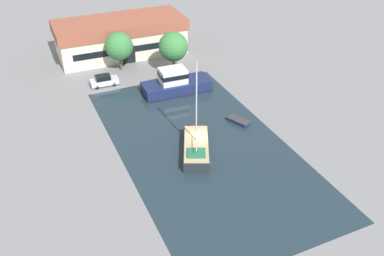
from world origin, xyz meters
TOP-DOWN VIEW (x-y plane):
  - ground_plane at (0.00, 0.00)m, footprint 440.00×440.00m
  - water_canal at (0.00, 0.00)m, footprint 20.45×39.23m
  - warehouse_building at (-0.66, 33.32)m, footprint 23.56×10.57m
  - quay_tree_near_building at (-2.88, 26.34)m, footprint 4.73×4.73m
  - quay_tree_by_water at (5.00, 21.52)m, footprint 4.90×4.90m
  - parked_car at (-7.04, 21.75)m, footprint 4.51×2.06m
  - sailboat_moored at (-1.16, -0.90)m, footprint 6.21×9.57m
  - motor_cruiser at (2.64, 15.10)m, footprint 10.88×4.66m
  - small_dinghy at (7.10, 2.92)m, footprint 2.60×3.54m

SIDE VIEW (x-z plane):
  - ground_plane at x=0.00m, z-range 0.00..0.00m
  - water_canal at x=0.00m, z-range 0.00..0.01m
  - small_dinghy at x=7.10m, z-range 0.01..0.57m
  - sailboat_moored at x=-1.16m, z-range -5.18..6.79m
  - parked_car at x=-7.04m, z-range -0.01..1.77m
  - motor_cruiser at x=2.64m, z-range -0.55..3.39m
  - warehouse_building at x=-0.66m, z-range 0.04..6.45m
  - quay_tree_near_building at x=-2.88m, z-range 1.00..7.74m
  - quay_tree_by_water at x=5.00m, z-range 1.14..8.33m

